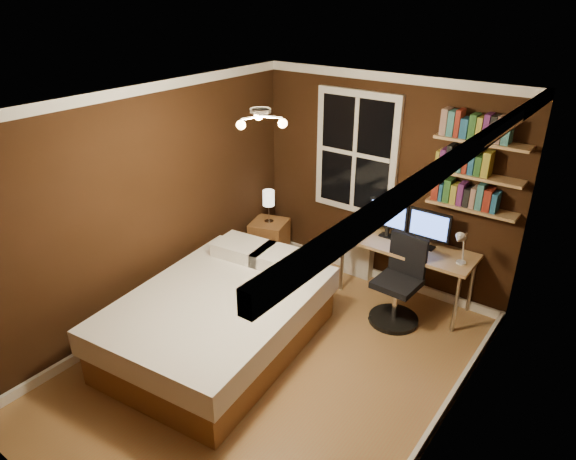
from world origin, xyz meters
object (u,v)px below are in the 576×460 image
Objects in this scene: bed at (221,319)px; nightstand at (269,241)px; monitor_left at (388,219)px; bedside_lamp at (269,206)px; desk at (407,250)px; monitor_right at (429,230)px; desk_lamp at (461,247)px; office_chair at (398,291)px; radiator at (358,255)px.

bed is 4.34× the size of nightstand.
monitor_left is at bearing 60.67° from bed.
desk is at bearing 4.49° from bedside_lamp.
monitor_right is 0.47m from desk_lamp.
bedside_lamp is 1.59m from monitor_left.
desk_lamp is 0.81m from office_chair.
radiator is at bearing 16.55° from bedside_lamp.
desk_lamp is at bearing 31.48° from office_chair.
bed is at bearing -134.89° from desk_lamp.
office_chair is (0.41, -0.48, -0.56)m from monitor_left.
radiator is at bearing 164.57° from desk.
desk_lamp reaches higher than office_chair.
bed is at bearing -120.94° from desk.
nightstand is 1.90m from desk.
monitor_left is (-0.30, 0.07, 0.28)m from desk.
office_chair is at bearing -151.24° from desk_lamp.
monitor_left reaches higher than office_chair.
bedside_lamp is 2.03m from office_chair.
office_chair reaches higher than radiator.
nightstand is 1.26× the size of bedside_lamp.
bed is 5.45× the size of bedside_lamp.
nightstand is 1.99m from office_chair.
desk is 3.21× the size of monitor_right.
desk_lamp is (0.62, -0.13, 0.28)m from desk.
office_chair is (0.82, -0.60, 0.09)m from radiator.
desk_lamp reaches higher than radiator.
monitor_right is (2.05, 0.22, 0.17)m from bedside_lamp.
monitor_left is 1.06× the size of desk_lamp.
office_chair reaches higher than desk.
bedside_lamp is at bearing -171.95° from monitor_left.
desk is at bearing -158.28° from monitor_right.
monitor_right reaches higher than office_chair.
radiator is (0.41, 2.06, -0.04)m from bed.
nightstand is at bearing 175.30° from office_chair.
radiator is 1.26× the size of desk_lamp.
radiator is at bearing 0.24° from nightstand.
nightstand is 1.17× the size of monitor_right.
monitor_right reaches higher than desk.
monitor_left reaches higher than nightstand.
bedside_lamp is (0.00, 0.00, 0.49)m from nightstand.
bed is 2.20m from desk.
bedside_lamp is at bearing 175.30° from office_chair.
monitor_left and monitor_right have the same top height.
bedside_lamp reaches higher than desk.
monitor_right is at bearing -7.68° from radiator.
office_chair is (1.97, -0.26, -0.40)m from bedside_lamp.
nightstand is 0.99× the size of radiator.
desk_lamp is at bearing 38.69° from bed.
bed is 1.92m from bedside_lamp.
office_chair is (-0.51, -0.28, -0.56)m from desk_lamp.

